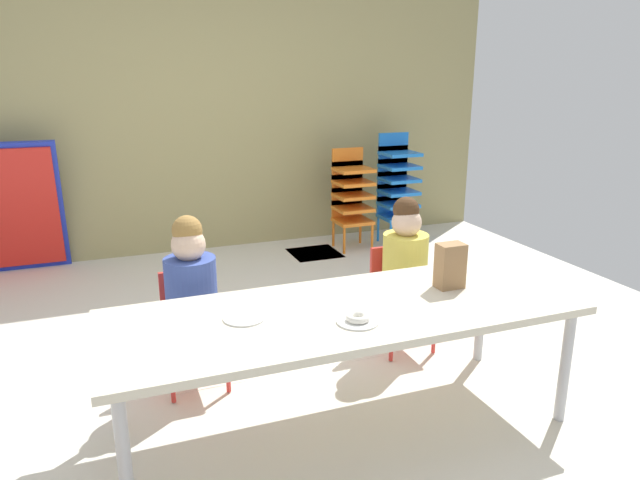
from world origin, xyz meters
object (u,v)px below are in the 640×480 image
object	(u,v)px
paper_plate_center_table	(244,318)
kid_chair_orange_stack	(351,193)
donut_powdered_on_plate	(358,317)
kid_chair_blue_stack	(397,183)
paper_plate_near_edge	(358,321)
craft_table	(345,317)
paper_bag_brown	(450,266)
seated_child_middle_seat	(404,260)
folded_activity_table	(2,210)
seated_child_near_camera	(191,287)

from	to	relation	value
paper_plate_center_table	kid_chair_orange_stack	bearing A→B (deg)	57.51
paper_plate_center_table	donut_powdered_on_plate	world-z (taller)	donut_powdered_on_plate
kid_chair_blue_stack	paper_plate_near_edge	distance (m)	3.25
craft_table	paper_bag_brown	bearing A→B (deg)	6.00
seated_child_middle_seat	paper_bag_brown	bearing A→B (deg)	-96.36
seated_child_middle_seat	kid_chair_blue_stack	xyz separation A→B (m)	(1.03, 2.01, 0.02)
paper_plate_near_edge	donut_powdered_on_plate	world-z (taller)	donut_powdered_on_plate
kid_chair_orange_stack	folded_activity_table	bearing A→B (deg)	174.06
seated_child_middle_seat	kid_chair_orange_stack	distance (m)	2.09
kid_chair_orange_stack	paper_plate_center_table	world-z (taller)	kid_chair_orange_stack
folded_activity_table	donut_powdered_on_plate	xyz separation A→B (m)	(1.69, -3.09, 0.08)
folded_activity_table	paper_plate_near_edge	bearing A→B (deg)	-61.32
craft_table	kid_chair_blue_stack	xyz separation A→B (m)	(1.67, 2.63, 0.03)
paper_bag_brown	paper_plate_near_edge	xyz separation A→B (m)	(-0.59, -0.22, -0.11)
folded_activity_table	paper_bag_brown	distance (m)	3.67
seated_child_near_camera	paper_plate_near_edge	distance (m)	0.96
craft_table	seated_child_middle_seat	distance (m)	0.88
seated_child_near_camera	seated_child_middle_seat	bearing A→B (deg)	0.00
seated_child_middle_seat	paper_plate_near_edge	distance (m)	1.01
kid_chair_blue_stack	folded_activity_table	bearing A→B (deg)	174.89
craft_table	kid_chair_blue_stack	world-z (taller)	kid_chair_blue_stack
seated_child_middle_seat	kid_chair_orange_stack	world-z (taller)	seated_child_middle_seat
seated_child_near_camera	kid_chair_blue_stack	distance (m)	3.02
craft_table	folded_activity_table	size ratio (longest dim) A/B	1.95
craft_table	donut_powdered_on_plate	size ratio (longest dim) A/B	20.67
paper_plate_center_table	folded_activity_table	bearing A→B (deg)	113.53
paper_bag_brown	kid_chair_blue_stack	bearing A→B (deg)	66.98
seated_child_middle_seat	seated_child_near_camera	bearing A→B (deg)	180.00
kid_chair_blue_stack	donut_powdered_on_plate	xyz separation A→B (m)	(-1.68, -2.79, 0.04)
seated_child_near_camera	paper_plate_near_edge	size ratio (longest dim) A/B	5.10
folded_activity_table	donut_powdered_on_plate	size ratio (longest dim) A/B	10.59
seated_child_near_camera	folded_activity_table	size ratio (longest dim) A/B	0.84
seated_child_near_camera	paper_plate_near_edge	world-z (taller)	seated_child_near_camera
craft_table	paper_plate_near_edge	size ratio (longest dim) A/B	11.79
seated_child_near_camera	donut_powdered_on_plate	bearing A→B (deg)	-53.46
craft_table	kid_chair_blue_stack	size ratio (longest dim) A/B	2.04
folded_activity_table	paper_plate_near_edge	distance (m)	3.52
seated_child_near_camera	folded_activity_table	distance (m)	2.57
paper_plate_near_edge	paper_bag_brown	bearing A→B (deg)	20.44
craft_table	paper_plate_center_table	world-z (taller)	paper_plate_center_table
folded_activity_table	seated_child_middle_seat	bearing A→B (deg)	-44.74
craft_table	paper_bag_brown	distance (m)	0.60
paper_bag_brown	paper_plate_center_table	bearing A→B (deg)	-179.35
craft_table	donut_powdered_on_plate	distance (m)	0.17
folded_activity_table	seated_child_near_camera	bearing A→B (deg)	-64.25
craft_table	folded_activity_table	xyz separation A→B (m)	(-1.70, 2.93, -0.01)
craft_table	paper_bag_brown	world-z (taller)	paper_bag_brown
craft_table	kid_chair_orange_stack	size ratio (longest dim) A/B	2.31
kid_chair_orange_stack	donut_powdered_on_plate	distance (m)	3.04
seated_child_near_camera	donut_powdered_on_plate	size ratio (longest dim) A/B	8.94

